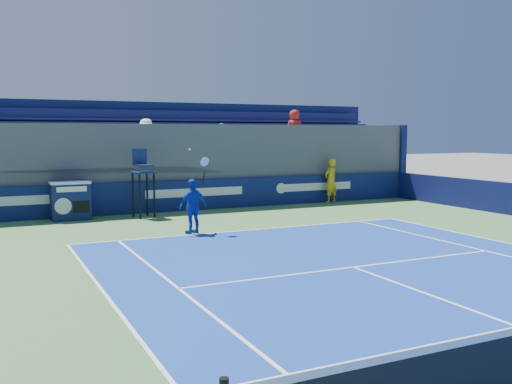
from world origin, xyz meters
name	(u,v)px	position (x,y,z in m)	size (l,w,h in m)	color
ball_person	(331,181)	(6.08, 16.71, 0.97)	(0.70, 0.46, 1.92)	gold
back_hoarding	(195,195)	(0.00, 17.10, 0.60)	(20.40, 0.21, 1.20)	#0D174C
match_clock	(70,199)	(-4.77, 16.52, 0.74)	(1.34, 0.76, 1.40)	#0F184B
umpire_chair	(143,175)	(-2.32, 16.04, 1.53)	(0.83, 0.83, 2.48)	black
tennis_player	(193,206)	(-1.82, 12.08, 0.85)	(1.05, 0.66, 2.57)	#1435A8
stadium_seating	(178,161)	(-0.01, 19.15, 1.84)	(21.00, 4.05, 4.70)	#4C4B50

